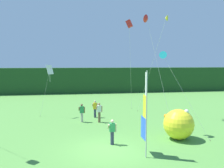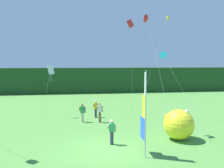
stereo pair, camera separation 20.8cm
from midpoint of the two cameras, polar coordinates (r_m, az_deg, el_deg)
name	(u,v)px [view 2 (the right image)]	position (r m, az deg, el deg)	size (l,w,h in m)	color
ground_plane	(105,149)	(14.52, -1.27, -15.61)	(120.00, 120.00, 0.00)	#518E3D
distant_treeline	(88,80)	(40.38, -5.74, 0.92)	(80.00, 2.40, 4.31)	#1E421E
banner_flag	(144,115)	(13.05, 8.31, -7.60)	(0.06, 1.03, 4.76)	#B7B7BC
person_near_banner	(96,108)	(22.14, -3.74, -5.99)	(0.55, 0.48, 1.62)	#2D334C
person_mid_field	(82,112)	(20.57, -6.97, -6.89)	(0.55, 0.48, 1.62)	#B7B2A3
person_far_left	(112,131)	(14.98, 0.35, -11.51)	(0.55, 0.48, 1.60)	#2D334C
person_far_right	(100,112)	(20.33, -2.72, -6.84)	(0.55, 0.48, 1.71)	brown
inflatable_balloon	(179,124)	(16.54, 16.35, -9.45)	(2.05, 2.05, 2.08)	yellow
kite_cyan_delta_1	(164,56)	(17.38, 12.86, 6.71)	(2.79, 2.71, 6.00)	brown
kite_yellow_delta_2	(167,19)	(22.83, 13.50, 15.12)	(2.09, 3.26, 9.55)	brown
kite_white_diamond_4	(50,71)	(22.87, -14.57, 3.04)	(1.39, 0.69, 4.96)	brown
kite_red_box_5	(130,24)	(25.14, 4.73, 14.41)	(1.07, 1.53, 9.66)	brown
kite_red_delta_6	(147,20)	(17.32, 8.97, 15.26)	(1.74, 2.48, 8.59)	brown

